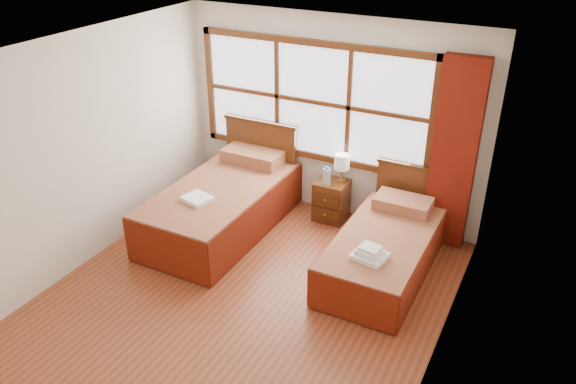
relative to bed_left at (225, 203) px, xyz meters
The scene contains 15 objects.
floor 1.59m from the bed_left, 50.61° to the right, with size 4.50×4.50×0.00m, color brown.
ceiling 2.73m from the bed_left, 50.61° to the right, with size 4.50×4.50×0.00m, color white.
wall_back 1.73m from the bed_left, 47.05° to the left, with size 4.00×4.00×0.00m, color silver.
wall_left 1.84m from the bed_left, 130.42° to the right, with size 4.50×4.50×0.00m, color silver.
wall_right 3.35m from the bed_left, 21.85° to the right, with size 4.50×4.50×0.00m, color silver.
window 1.70m from the bed_left, 54.24° to the left, with size 3.16×0.06×1.56m.
curtain 2.86m from the bed_left, 19.50° to the left, with size 0.50×0.16×2.30m, color maroon.
bed_left is the anchor object (origin of this frame).
bed_right 2.13m from the bed_left, ahead, with size 0.97×1.99×0.94m.
nightstand 1.39m from the bed_left, 35.18° to the left, with size 0.41×0.41×0.54m.
towels_left 0.58m from the bed_left, 94.98° to the right, with size 0.38×0.35×0.05m.
towels_right 2.21m from the bed_left, 14.24° to the right, with size 0.37×0.34×0.14m.
lamp 1.58m from the bed_left, 35.42° to the left, with size 0.19×0.19×0.38m.
bottle_near 1.33m from the bed_left, 34.00° to the left, with size 0.06×0.06×0.24m.
bottle_far 1.35m from the bed_left, 32.63° to the left, with size 0.06×0.06×0.24m.
Camera 1 is at (2.61, -3.98, 3.80)m, focal length 35.00 mm.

